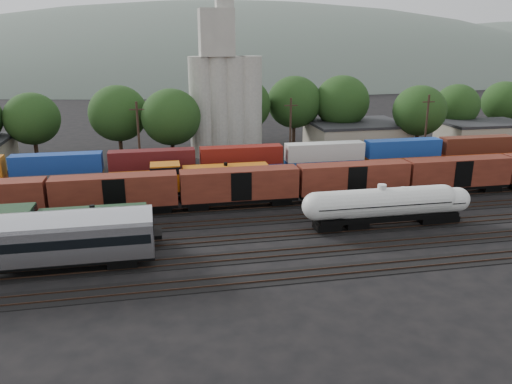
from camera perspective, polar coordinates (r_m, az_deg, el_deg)
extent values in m
plane|color=black|center=(59.92, -1.79, -3.42)|extent=(600.00, 600.00, 0.00)
cube|color=black|center=(46.41, 1.34, -9.78)|extent=(180.00, 3.20, 0.08)
cube|color=#382319|center=(45.75, 1.54, -10.09)|extent=(180.00, 0.08, 0.16)
cube|color=#382319|center=(47.00, 1.15, -9.31)|extent=(180.00, 0.08, 0.16)
cube|color=black|center=(50.81, 0.10, -7.28)|extent=(180.00, 3.20, 0.08)
cube|color=#382319|center=(50.14, 0.26, -7.53)|extent=(180.00, 0.08, 0.16)
cube|color=#382319|center=(51.42, -0.06, -6.87)|extent=(180.00, 0.08, 0.16)
cube|color=black|center=(55.32, -0.93, -5.17)|extent=(180.00, 3.20, 0.08)
cube|color=#382319|center=(54.64, -0.79, -5.38)|extent=(180.00, 0.08, 0.16)
cube|color=#382319|center=(55.94, -1.06, -4.82)|extent=(180.00, 0.08, 0.16)
cube|color=black|center=(59.91, -1.80, -3.39)|extent=(180.00, 3.20, 0.08)
cube|color=#382319|center=(59.22, -1.68, -3.56)|extent=(180.00, 0.08, 0.16)
cube|color=#382319|center=(60.54, -1.91, -3.08)|extent=(180.00, 0.08, 0.16)
cube|color=black|center=(64.55, -2.54, -1.86)|extent=(180.00, 3.20, 0.08)
cube|color=#382319|center=(63.86, -2.44, -2.00)|extent=(180.00, 0.08, 0.16)
cube|color=#382319|center=(65.20, -2.63, -1.59)|extent=(180.00, 0.08, 0.16)
cube|color=black|center=(69.25, -3.17, -0.53)|extent=(180.00, 3.20, 0.08)
cube|color=#382319|center=(68.55, -3.09, -0.65)|extent=(180.00, 0.08, 0.16)
cube|color=#382319|center=(69.90, -3.26, -0.29)|extent=(180.00, 0.08, 0.16)
cube|color=black|center=(73.98, -3.73, 0.62)|extent=(180.00, 3.20, 0.08)
cube|color=#382319|center=(73.28, -3.66, 0.53)|extent=(180.00, 0.08, 0.16)
cube|color=#382319|center=(74.64, -3.81, 0.84)|extent=(180.00, 0.08, 0.16)
cube|color=black|center=(54.83, -20.15, -5.01)|extent=(17.93, 3.06, 0.42)
cube|color=black|center=(55.00, -20.10, -5.47)|extent=(5.27, 2.32, 0.84)
cube|color=black|center=(53.94, -18.07, -3.30)|extent=(10.76, 2.53, 2.85)
cube|color=black|center=(55.31, -25.86, -3.35)|extent=(3.80, 3.06, 3.48)
cube|color=black|center=(54.97, -26.01, -2.27)|extent=(3.90, 3.16, 0.95)
cylinder|color=black|center=(53.43, -18.22, -1.71)|extent=(0.53, 0.53, 0.53)
cube|color=black|center=(56.31, -25.87, -5.89)|extent=(2.74, 2.11, 0.74)
cube|color=black|center=(54.42, -14.09, -5.39)|extent=(2.74, 2.11, 0.74)
cylinder|color=silver|center=(58.86, 14.08, -1.12)|extent=(15.53, 3.20, 3.20)
sphere|color=silver|center=(56.05, 6.87, -1.63)|extent=(3.20, 3.20, 3.20)
sphere|color=silver|center=(62.51, 20.54, -0.64)|extent=(3.20, 3.20, 3.20)
cylinder|color=silver|center=(58.33, 14.21, 0.58)|extent=(0.99, 0.99, 0.55)
cube|color=black|center=(58.86, 14.08, -1.12)|extent=(15.88, 3.35, 0.09)
cube|color=black|center=(59.42, 13.96, -2.73)|extent=(15.00, 2.43, 0.55)
cube|color=black|center=(57.31, 8.13, -3.83)|extent=(2.87, 2.21, 0.77)
cube|color=black|center=(62.54, 19.20, -2.84)|extent=(2.87, 2.21, 0.77)
cylinder|color=silver|center=(60.17, 16.45, -1.21)|extent=(13.93, 2.87, 2.87)
sphere|color=silver|center=(57.33, 10.26, -1.68)|extent=(2.87, 2.87, 2.87)
sphere|color=silver|center=(63.65, 22.02, -0.78)|extent=(2.87, 2.87, 2.87)
cylinder|color=silver|center=(59.69, 16.58, 0.28)|extent=(0.89, 0.89, 0.49)
cube|color=black|center=(60.17, 16.45, -1.21)|extent=(14.25, 3.01, 0.08)
cube|color=black|center=(60.67, 16.33, -2.63)|extent=(13.45, 2.18, 0.49)
cube|color=black|center=(58.52, 11.30, -3.61)|extent=(2.57, 1.98, 0.69)
cube|color=black|center=(63.64, 20.85, -2.72)|extent=(2.57, 1.98, 0.69)
cube|color=silver|center=(50.70, -26.23, -5.62)|extent=(25.54, 3.09, 3.19)
cylinder|color=silver|center=(50.15, -26.47, -3.93)|extent=(25.54, 3.09, 3.09)
cube|color=black|center=(50.56, -26.29, -5.22)|extent=(25.03, 3.15, 0.89)
cube|color=black|center=(51.33, -25.98, -7.38)|extent=(25.54, 2.77, 0.43)
cube|color=black|center=(49.87, -14.98, -7.59)|extent=(2.77, 2.13, 0.75)
cube|color=black|center=(68.55, -5.36, 0.41)|extent=(19.35, 3.12, 0.43)
cube|color=black|center=(68.69, -5.35, 0.02)|extent=(5.38, 2.37, 0.86)
cube|color=#BE6010|center=(68.36, -3.46, 1.86)|extent=(11.61, 2.58, 2.90)
cube|color=#BE6010|center=(67.70, -10.30, 1.74)|extent=(3.87, 3.12, 3.55)
cube|color=black|center=(67.41, -10.35, 2.66)|extent=(3.98, 3.23, 0.97)
cube|color=#BE6010|center=(67.94, -12.54, 0.95)|extent=(1.72, 2.58, 1.94)
cylinder|color=black|center=(67.95, -3.49, 3.17)|extent=(0.54, 0.54, 0.54)
cube|color=black|center=(68.45, -10.50, -0.45)|extent=(2.80, 2.15, 0.75)
cube|color=black|center=(69.62, -0.27, 0.15)|extent=(2.80, 2.15, 0.75)
cube|color=black|center=(63.76, -15.67, -1.65)|extent=(15.00, 2.60, 0.40)
cube|color=#5A2115|center=(63.14, -15.82, 0.16)|extent=(15.00, 2.90, 3.80)
cube|color=black|center=(64.30, -1.88, -0.84)|extent=(15.00, 2.60, 0.40)
cube|color=#5A2115|center=(63.68, -1.90, 0.96)|extent=(15.00, 2.90, 3.80)
cube|color=black|center=(68.39, 10.95, -0.04)|extent=(15.00, 2.60, 0.40)
cube|color=#5A2115|center=(67.80, 11.05, 1.65)|extent=(15.00, 2.90, 3.80)
cube|color=black|center=(75.45, 21.86, 0.64)|extent=(15.00, 2.60, 0.40)
cube|color=#5A2115|center=(74.93, 22.04, 2.18)|extent=(15.00, 2.90, 3.80)
cube|color=black|center=(73.86, -3.74, 0.97)|extent=(160.00, 2.60, 0.60)
cube|color=#55575A|center=(74.14, -21.58, 1.12)|extent=(12.00, 2.40, 2.60)
cube|color=navy|center=(73.51, -21.80, 3.06)|extent=(12.00, 2.40, 2.60)
cube|color=orange|center=(72.86, -11.65, 1.72)|extent=(12.00, 2.40, 2.60)
cube|color=#4A1112|center=(72.22, -11.78, 3.71)|extent=(12.00, 2.40, 2.60)
cube|color=navy|center=(73.81, -1.68, 2.27)|extent=(12.00, 2.40, 2.60)
cube|color=maroon|center=(73.19, -1.69, 4.24)|extent=(12.00, 2.40, 2.60)
cube|color=navy|center=(76.91, 7.78, 2.74)|extent=(12.00, 2.40, 2.60)
cube|color=beige|center=(76.31, 7.85, 4.63)|extent=(12.00, 2.40, 2.60)
cube|color=#BC5013|center=(81.92, 16.29, 3.09)|extent=(12.00, 2.40, 2.60)
cube|color=#153B93|center=(81.36, 16.44, 4.86)|extent=(12.00, 2.40, 2.60)
cube|color=#C44514|center=(88.51, 23.69, 3.34)|extent=(12.00, 2.40, 2.60)
cube|color=#4E1E12|center=(87.99, 23.89, 4.98)|extent=(12.00, 2.40, 2.60)
cylinder|color=#A7A499|center=(92.49, -6.24, 9.58)|extent=(4.40, 4.40, 18.00)
cylinder|color=#A7A499|center=(92.80, -4.37, 9.65)|extent=(4.40, 4.40, 18.00)
cylinder|color=#A7A499|center=(93.21, -2.51, 9.72)|extent=(4.40, 4.40, 18.00)
cylinder|color=#A7A499|center=(93.72, -0.67, 9.78)|extent=(4.40, 4.40, 18.00)
cube|color=#A7A499|center=(92.02, -4.56, 17.70)|extent=(6.00, 5.00, 8.00)
cube|color=#A7A499|center=(92.40, -3.65, 20.82)|extent=(3.00, 3.00, 4.00)
cube|color=#9E937F|center=(102.94, 11.33, 6.34)|extent=(18.00, 14.00, 4.60)
cube|color=#232326|center=(102.51, 11.41, 7.74)|extent=(18.36, 14.28, 0.50)
cube|color=#9E937F|center=(110.78, 24.44, 5.89)|extent=(16.00, 10.00, 4.60)
cube|color=#232326|center=(110.37, 24.60, 7.18)|extent=(16.32, 10.20, 0.50)
cylinder|color=black|center=(97.07, -23.79, 4.23)|extent=(0.70, 0.70, 3.51)
ellipsoid|color=#203F17|center=(96.07, -24.22, 7.65)|extent=(9.53, 9.53, 9.03)
cylinder|color=black|center=(93.80, -15.17, 4.79)|extent=(0.70, 0.70, 3.83)
ellipsoid|color=#203F17|center=(92.70, -15.48, 8.67)|extent=(10.39, 10.39, 9.84)
cylinder|color=black|center=(88.61, -9.48, 4.43)|extent=(0.70, 0.70, 3.74)
ellipsoid|color=#203F17|center=(87.46, -9.68, 8.44)|extent=(10.16, 10.16, 9.63)
cylinder|color=black|center=(98.49, -1.57, 6.02)|extent=(0.70, 0.70, 4.06)
ellipsoid|color=#203F17|center=(97.40, -1.60, 9.96)|extent=(11.01, 11.01, 10.43)
cylinder|color=black|center=(103.32, 4.32, 6.50)|extent=(0.70, 0.70, 4.02)
ellipsoid|color=#203F17|center=(102.28, 4.41, 10.22)|extent=(10.92, 10.92, 10.34)
cylinder|color=black|center=(104.68, 9.60, 6.46)|extent=(0.70, 0.70, 4.05)
ellipsoid|color=#203F17|center=(103.65, 9.79, 10.15)|extent=(11.01, 11.01, 10.43)
cylinder|color=black|center=(101.20, 17.86, 5.39)|extent=(0.70, 0.70, 3.67)
ellipsoid|color=#203F17|center=(100.21, 18.18, 8.83)|extent=(9.95, 9.95, 9.43)
cylinder|color=black|center=(115.33, 21.66, 6.32)|extent=(0.70, 0.70, 3.45)
ellipsoid|color=#203F17|center=(114.51, 21.98, 9.16)|extent=(9.36, 9.36, 8.87)
cylinder|color=black|center=(126.18, 26.09, 6.63)|extent=(0.70, 0.70, 3.46)
ellipsoid|color=#203F17|center=(125.42, 26.44, 9.23)|extent=(9.40, 9.40, 8.91)
cylinder|color=black|center=(78.84, -13.23, 5.70)|extent=(0.36, 0.36, 12.00)
cube|color=black|center=(78.07, -13.47, 9.15)|extent=(2.20, 0.18, 0.18)
cylinder|color=black|center=(81.58, 3.95, 6.49)|extent=(0.36, 0.36, 12.00)
cube|color=black|center=(80.83, 4.02, 9.83)|extent=(2.20, 0.18, 0.18)
cylinder|color=black|center=(90.81, 18.83, 6.71)|extent=(0.36, 0.36, 12.00)
cube|color=black|center=(90.14, 19.13, 9.71)|extent=(2.20, 0.18, 0.18)
ellipsoid|color=#59665B|center=(322.14, -2.46, 9.35)|extent=(520.00, 286.00, 130.00)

